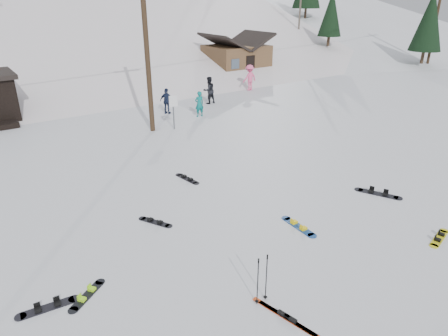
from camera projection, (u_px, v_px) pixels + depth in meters
ground at (324, 287)px, 10.00m from camera, size 200.00×200.00×0.00m
ski_slope at (19, 140)px, 56.16m from camera, size 60.00×85.24×65.97m
ridge_right at (252, 102)px, 71.94m from camera, size 45.66×93.98×54.59m
treeline_right at (277, 43)px, 60.49m from camera, size 20.00×60.00×10.00m
utility_pole at (146, 40)px, 19.72m from camera, size 2.00×0.26×9.00m
utility_pole_right at (436, 18)px, 38.76m from camera, size 2.00×0.26×9.00m
trail_sign at (173, 106)px, 21.33m from camera, size 0.50×0.09×1.85m
cabin at (236, 60)px, 35.33m from camera, size 5.39×4.40×3.77m
hero_snowboard at (299, 226)px, 12.59m from camera, size 0.34×1.50×0.10m
hero_skis at (287, 318)px, 9.01m from camera, size 0.52×1.90×0.10m
ski_poles at (262, 279)px, 9.28m from camera, size 0.35×0.09×1.28m
board_scatter_a at (48, 307)px, 9.32m from camera, size 1.44×0.38×0.10m
board_scatter_b at (155, 222)px, 12.84m from camera, size 0.73×1.15×0.09m
board_scatter_c at (87, 295)px, 9.70m from camera, size 1.09×0.86×0.09m
board_scatter_d at (378, 193)px, 14.66m from camera, size 0.91×1.57×0.12m
board_scatter_e at (439, 238)px, 11.99m from camera, size 1.31×0.51×0.09m
board_scatter_f at (187, 179)px, 15.86m from camera, size 0.42×1.35×0.10m
skier_teal at (199, 104)px, 23.78m from camera, size 0.59×0.42×1.53m
skier_dark at (209, 90)px, 26.60m from camera, size 0.91×0.73×1.79m
skier_pink at (250, 78)px, 30.36m from camera, size 1.30×0.82×1.91m
skier_navy at (167, 101)px, 24.32m from camera, size 0.87×0.96×1.57m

